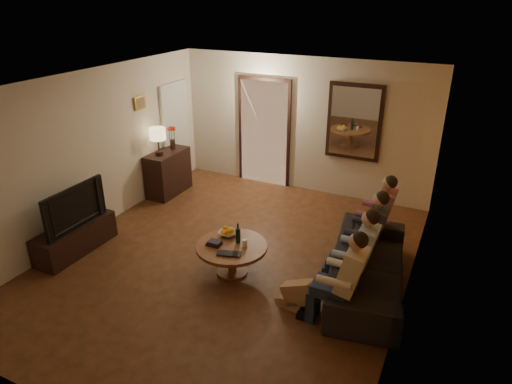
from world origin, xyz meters
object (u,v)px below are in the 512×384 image
at_px(sofa, 369,266).
at_px(tv_stand, 75,238).
at_px(tv, 69,206).
at_px(dog, 300,291).
at_px(table_lamp, 158,142).
at_px(wine_bottle, 238,233).
at_px(person_d, 378,219).
at_px(bowl, 228,233).
at_px(dresser, 168,173).
at_px(laptop, 228,256).
at_px(person_a, 345,284).
at_px(person_c, 368,237).
at_px(coffee_table, 232,259).
at_px(person_b, 358,258).

bearing_deg(sofa, tv_stand, 94.29).
relative_size(tv, dog, 2.01).
bearing_deg(table_lamp, wine_bottle, -32.67).
distance_m(table_lamp, wine_bottle, 3.01).
bearing_deg(person_d, dog, -107.61).
distance_m(sofa, bowl, 2.01).
height_order(dresser, table_lamp, table_lamp).
bearing_deg(tv, wine_bottle, -76.21).
relative_size(sofa, laptop, 6.95).
height_order(tv_stand, person_a, person_a).
height_order(table_lamp, person_c, table_lamp).
xyz_separation_m(tv_stand, coffee_table, (2.45, 0.51, 0.01)).
distance_m(tv_stand, person_c, 4.37).
relative_size(bowl, laptop, 0.79).
bearing_deg(person_b, person_a, -90.00).
bearing_deg(person_a, dresser, 150.64).
xyz_separation_m(person_a, dog, (-0.56, 0.05, -0.32)).
bearing_deg(person_a, coffee_table, 166.26).
distance_m(tv, person_b, 4.22).
distance_m(dresser, dog, 4.27).
bearing_deg(person_b, sofa, 71.57).
bearing_deg(tv, person_c, -72.71).
height_order(table_lamp, sofa, table_lamp).
height_order(person_c, bowl, person_c).
relative_size(tv, wine_bottle, 3.64).
xyz_separation_m(dresser, wine_bottle, (2.50, -1.82, 0.18)).
bearing_deg(tv, dog, -87.69).
height_order(dog, laptop, dog).
bearing_deg(bowl, tv_stand, -162.08).
bearing_deg(person_b, tv, -170.52).
distance_m(table_lamp, person_c, 4.29).
bearing_deg(person_c, person_a, -90.00).
bearing_deg(tv, dresser, 0.00).
xyz_separation_m(person_a, wine_bottle, (-1.66, 0.52, 0.01)).
relative_size(wine_bottle, laptop, 0.94).
distance_m(person_b, bowl, 1.90).
bearing_deg(dresser, sofa, -18.67).
height_order(dog, coffee_table, dog).
height_order(sofa, coffee_table, sofa).
relative_size(person_d, dog, 2.14).
relative_size(dresser, dog, 1.71).
bearing_deg(person_c, laptop, -146.64).
xyz_separation_m(tv, coffee_table, (2.45, 0.51, -0.54)).
xyz_separation_m(dresser, tv_stand, (0.00, -2.43, -0.21)).
xyz_separation_m(sofa, person_c, (-0.10, 0.30, 0.27)).
bearing_deg(dresser, laptop, -40.84).
bearing_deg(dog, person_a, 2.32).
bearing_deg(person_d, bowl, -148.45).
height_order(tv_stand, person_c, person_c).
height_order(tv, laptop, tv).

